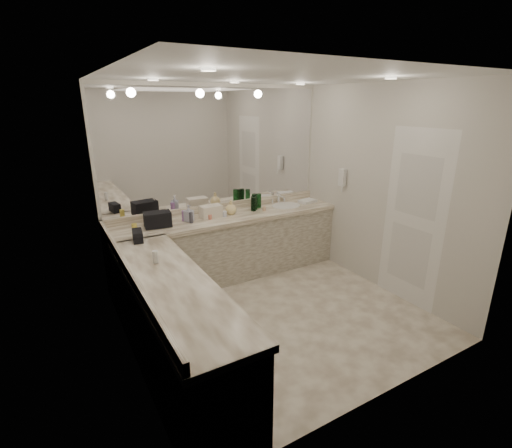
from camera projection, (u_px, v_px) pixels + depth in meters
floor at (275, 314)px, 4.33m from camera, size 3.20×3.20×0.00m
ceiling at (280, 76)px, 3.52m from camera, size 3.20×3.20×0.00m
wall_back at (218, 182)px, 5.16m from camera, size 3.20×0.02×2.60m
wall_left at (121, 233)px, 3.16m from camera, size 0.02×3.00×2.60m
wall_right at (383, 190)px, 4.69m from camera, size 0.02×3.00×2.60m
vanity_back_base at (229, 248)px, 5.19m from camera, size 3.20×0.60×0.84m
vanity_back_top at (229, 217)px, 5.04m from camera, size 3.20×0.64×0.06m
vanity_left_base at (173, 329)px, 3.34m from camera, size 0.60×2.40×0.84m
vanity_left_top at (171, 284)px, 3.20m from camera, size 0.64×2.42×0.06m
backsplash_back at (220, 207)px, 5.25m from camera, size 3.20×0.04×0.10m
backsplash_left at (128, 270)px, 3.28m from camera, size 0.04×3.00×0.10m
mirror_back at (218, 148)px, 5.00m from camera, size 3.12×0.01×1.55m
mirror_left at (116, 178)px, 3.02m from camera, size 0.01×2.92×1.55m
sink at (286, 206)px, 5.49m from camera, size 0.44×0.44×0.03m
faucet at (278, 198)px, 5.64m from camera, size 0.24×0.16×0.14m
wall_phone at (342, 177)px, 5.23m from camera, size 0.06×0.10×0.24m
door at (413, 220)px, 4.35m from camera, size 0.02×0.82×2.10m
black_toiletry_bag at (158, 220)px, 4.53m from camera, size 0.34×0.24×0.18m
black_bag_spill at (138, 236)px, 4.08m from camera, size 0.13×0.24×0.12m
cream_cosmetic_case at (211, 211)px, 4.94m from camera, size 0.29×0.18×0.16m
hand_towel at (308, 201)px, 5.67m from camera, size 0.29×0.22×0.04m
lotion_left at (155, 258)px, 3.51m from camera, size 0.05×0.05×0.12m
soap_bottle_a at (167, 216)px, 4.62m from camera, size 0.11×0.11×0.22m
soap_bottle_b at (189, 213)px, 4.74m from camera, size 0.13×0.13×0.22m
soap_bottle_c at (231, 207)px, 5.06m from camera, size 0.20×0.20×0.20m
green_bottle_0 at (253, 204)px, 5.21m from camera, size 0.07×0.07×0.20m
green_bottle_1 at (255, 203)px, 5.27m from camera, size 0.07×0.07×0.20m
green_bottle_2 at (254, 201)px, 5.31m from camera, size 0.07×0.07×0.22m
green_bottle_3 at (253, 203)px, 5.28m from camera, size 0.06×0.06×0.20m
green_bottle_4 at (259, 201)px, 5.37m from camera, size 0.07×0.07×0.21m
amenity_bottle_0 at (210, 217)px, 4.85m from camera, size 0.05×0.05×0.06m
amenity_bottle_1 at (184, 216)px, 4.77m from camera, size 0.06×0.06×0.14m
amenity_bottle_2 at (225, 214)px, 4.96m from camera, size 0.06×0.06×0.07m
amenity_bottle_3 at (134, 228)px, 4.37m from camera, size 0.06×0.06×0.10m
amenity_bottle_4 at (191, 218)px, 4.69m from camera, size 0.05×0.05×0.14m
amenity_bottle_5 at (264, 209)px, 5.23m from camera, size 0.05×0.05×0.06m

